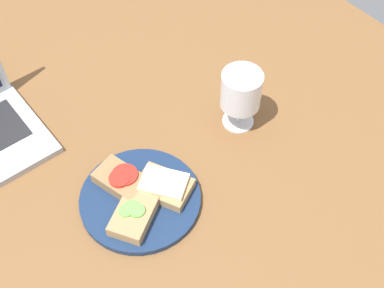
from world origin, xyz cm
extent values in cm
cube|color=brown|center=(0.00, 0.00, 1.50)|extent=(140.00, 140.00, 3.00)
cylinder|color=navy|center=(-7.84, -5.36, 3.69)|extent=(23.15, 23.15, 1.39)
cube|color=#A88456|center=(-11.46, -8.61, 5.60)|extent=(11.55, 10.54, 2.41)
cylinder|color=#6BB74C|center=(-10.70, -8.81, 7.03)|extent=(2.98, 2.98, 0.46)
cylinder|color=#6BB74C|center=(-11.06, -7.74, 7.03)|extent=(3.23, 3.23, 0.45)
cylinder|color=#6BB74C|center=(-12.27, -7.60, 6.98)|extent=(2.68, 2.68, 0.36)
cube|color=#A88456|center=(-3.22, -6.87, 5.40)|extent=(10.81, 12.17, 2.03)
cube|color=#F4EAB7|center=(-3.22, -6.87, 6.89)|extent=(9.84, 10.45, 0.94)
cube|color=#937047|center=(-8.85, -0.60, 5.61)|extent=(8.60, 11.22, 2.44)
cylinder|color=red|center=(-8.07, -0.99, 7.08)|extent=(5.04, 5.04, 0.51)
cylinder|color=red|center=(-9.31, -1.10, 7.14)|extent=(4.07, 4.07, 0.64)
cylinder|color=white|center=(20.05, -2.04, 3.20)|extent=(6.70, 6.70, 0.40)
cylinder|color=white|center=(20.05, -2.04, 6.11)|extent=(0.92, 0.92, 5.42)
cylinder|color=white|center=(20.05, -2.04, 12.82)|extent=(8.36, 8.36, 7.99)
cylinder|color=white|center=(20.05, -2.04, 11.43)|extent=(7.69, 7.69, 5.22)
camera|label=1|loc=(-33.90, -53.96, 90.53)|focal=50.00mm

